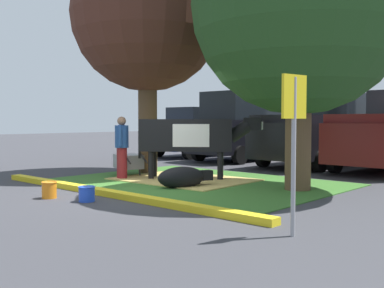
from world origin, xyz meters
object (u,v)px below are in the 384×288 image
at_px(cow_holstein, 191,136).
at_px(suv_black, 245,126).
at_px(shade_tree_right, 300,7).
at_px(calf_lying, 183,177).
at_px(wheelbarrow, 128,162).
at_px(bucket_blue, 87,194).
at_px(sedan_blue, 198,133).
at_px(bucket_orange, 49,190).
at_px(parking_sign, 294,123).
at_px(pickup_truck_black, 321,132).
at_px(person_handler, 122,146).
at_px(shade_tree_left, 147,16).

relative_size(cow_holstein, suv_black, 0.58).
bearing_deg(shade_tree_right, calf_lying, -145.14).
bearing_deg(wheelbarrow, bucket_blue, -50.92).
bearing_deg(sedan_blue, bucket_orange, -63.72).
relative_size(calf_lying, wheelbarrow, 0.84).
bearing_deg(shade_tree_right, bucket_orange, -126.52).
bearing_deg(parking_sign, bucket_orange, -173.11).
bearing_deg(bucket_orange, pickup_truck_black, 85.15).
bearing_deg(bucket_orange, bucket_blue, 18.33).
bearing_deg(suv_black, person_handler, -80.92).
bearing_deg(bucket_blue, suv_black, 108.44).
bearing_deg(suv_black, calf_lying, -64.55).
xyz_separation_m(shade_tree_right, person_handler, (-4.17, -1.41, -3.03)).
relative_size(calf_lying, pickup_truck_black, 0.24).
bearing_deg(cow_holstein, person_handler, -136.51).
distance_m(calf_lying, wheelbarrow, 2.66).
distance_m(parking_sign, sedan_blue, 13.28).
relative_size(shade_tree_right, bucket_blue, 19.42).
bearing_deg(bucket_blue, person_handler, 129.23).
bearing_deg(pickup_truck_black, parking_sign, -65.17).
height_order(sedan_blue, pickup_truck_black, pickup_truck_black).
height_order(wheelbarrow, parking_sign, parking_sign).
bearing_deg(bucket_orange, person_handler, 112.84).
xyz_separation_m(shade_tree_left, bucket_orange, (1.73, -4.11, -4.23)).
relative_size(cow_holstein, calf_lying, 2.04).
height_order(bucket_orange, suv_black, suv_black).
relative_size(suv_black, pickup_truck_black, 0.85).
bearing_deg(bucket_orange, suv_black, 103.20).
height_order(shade_tree_left, parking_sign, shade_tree_left).
distance_m(wheelbarrow, suv_black, 6.24).
bearing_deg(pickup_truck_black, bucket_orange, -94.85).
bearing_deg(person_handler, bucket_orange, -67.16).
distance_m(parking_sign, bucket_orange, 5.15).
distance_m(shade_tree_right, suv_black, 7.91).
relative_size(bucket_orange, bucket_blue, 1.01).
height_order(wheelbarrow, suv_black, suv_black).
xyz_separation_m(shade_tree_right, suv_black, (-5.24, 5.32, -2.61)).
relative_size(bucket_orange, pickup_truck_black, 0.06).
bearing_deg(bucket_orange, parking_sign, 6.89).
bearing_deg(cow_holstein, shade_tree_right, 4.20).
xyz_separation_m(shade_tree_left, cow_holstein, (1.85, -0.22, -3.28)).
distance_m(bucket_orange, suv_black, 9.74).
bearing_deg(cow_holstein, pickup_truck_black, 83.06).
distance_m(calf_lying, parking_sign, 4.63).
bearing_deg(calf_lying, bucket_blue, -93.80).
height_order(calf_lying, bucket_blue, calf_lying).
relative_size(cow_holstein, person_handler, 1.70).
height_order(calf_lying, person_handler, person_handler).
bearing_deg(sedan_blue, calf_lying, -50.42).
relative_size(shade_tree_left, suv_black, 1.40).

